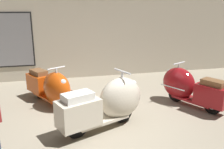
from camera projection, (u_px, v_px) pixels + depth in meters
name	position (u px, v px, depth m)	size (l,w,h in m)	color
ground_plane	(108.00, 126.00, 4.81)	(60.00, 60.00, 0.00)	gray
showroom_back_wall	(78.00, 22.00, 7.71)	(18.00, 0.63, 3.61)	#BCB29E
scooter_0	(51.00, 87.00, 5.73)	(1.19, 1.61, 0.98)	black
scooter_1	(109.00, 103.00, 4.65)	(1.84, 1.15, 1.09)	black
scooter_2	(188.00, 87.00, 5.70)	(1.15, 1.66, 0.99)	black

